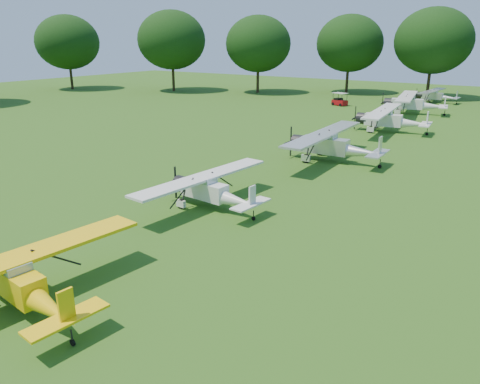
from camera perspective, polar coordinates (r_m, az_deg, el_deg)
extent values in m
plane|color=#1D4812|center=(24.37, -3.92, -2.32)|extent=(160.00, 160.00, 0.00)
cylinder|color=black|center=(76.71, 22.00, 12.37)|extent=(0.44, 0.44, 4.74)
ellipsoid|color=black|center=(76.46, 22.53, 16.67)|extent=(11.05, 11.05, 9.39)
cylinder|color=black|center=(80.15, 12.93, 13.32)|extent=(0.44, 0.44, 4.49)
ellipsoid|color=black|center=(79.90, 13.22, 17.23)|extent=(10.47, 10.47, 8.90)
cylinder|color=black|center=(78.34, 2.18, 13.63)|extent=(0.44, 0.44, 4.44)
ellipsoid|color=black|center=(78.09, 2.23, 17.60)|extent=(10.36, 10.36, 8.80)
cylinder|color=black|center=(81.76, -8.14, 13.78)|extent=(0.44, 0.44, 4.77)
ellipsoid|color=black|center=(81.53, -8.33, 17.87)|extent=(11.14, 11.14, 9.47)
cylinder|color=black|center=(89.04, -19.89, 13.19)|extent=(0.44, 0.44, 4.56)
ellipsoid|color=black|center=(88.82, -20.29, 16.76)|extent=(10.64, 10.64, 9.04)
cube|color=yellow|center=(17.38, -25.79, -9.73)|extent=(2.90, 1.15, 0.93)
cone|color=yellow|center=(15.51, -21.90, -13.22)|extent=(2.54, 1.07, 0.79)
cube|color=#8CA5B2|center=(17.25, -26.14, -8.20)|extent=(1.49, 0.97, 0.49)
cube|color=yellow|center=(17.16, -26.24, -7.53)|extent=(2.32, 9.44, 0.12)
cube|color=yellow|center=(14.60, -20.40, -13.08)|extent=(0.14, 0.49, 1.15)
cube|color=yellow|center=(14.87, -20.40, -14.27)|extent=(1.02, 2.54, 0.08)
cylinder|color=black|center=(18.64, -23.35, -9.76)|extent=(0.54, 0.20, 0.53)
cylinder|color=black|center=(15.13, -19.73, -16.89)|extent=(0.22, 0.09, 0.21)
cube|color=white|center=(24.78, -4.37, 0.25)|extent=(2.82, 1.07, 0.91)
cone|color=white|center=(23.36, -0.18, -1.17)|extent=(2.48, 0.99, 0.78)
cube|color=#8CA5B2|center=(24.69, -4.54, 1.33)|extent=(1.45, 0.92, 0.47)
cylinder|color=black|center=(25.88, -7.02, 0.95)|extent=(0.85, 0.96, 0.90)
cube|color=black|center=(26.27, -7.87, 1.18)|extent=(0.06, 0.11, 1.81)
cube|color=white|center=(24.63, -4.55, 1.81)|extent=(2.08, 9.22, 0.12)
cube|color=white|center=(22.71, 1.51, -0.60)|extent=(0.13, 0.48, 1.12)
cube|color=white|center=(22.89, 1.33, -1.47)|extent=(0.95, 2.47, 0.08)
cylinder|color=black|center=(24.73, -7.21, -1.47)|extent=(0.53, 0.18, 0.52)
cylinder|color=black|center=(26.17, -3.82, -0.24)|extent=(0.53, 0.18, 0.52)
cylinder|color=black|center=(23.05, 1.65, -3.24)|extent=(0.21, 0.09, 0.21)
cube|color=silver|center=(34.62, 10.31, 5.60)|extent=(3.47, 1.13, 1.13)
cone|color=silver|center=(33.73, 14.87, 4.66)|extent=(3.03, 1.06, 0.97)
cube|color=#8CA5B2|center=(34.53, 10.20, 6.57)|extent=(1.75, 1.04, 0.59)
cylinder|color=black|center=(35.39, 7.24, 6.02)|extent=(1.00, 1.15, 1.12)
cube|color=black|center=(35.68, 6.22, 6.16)|extent=(0.07, 0.13, 2.25)
cube|color=silver|center=(34.48, 10.23, 7.01)|extent=(1.93, 11.42, 0.15)
cube|color=silver|center=(33.33, 16.70, 5.29)|extent=(0.13, 0.59, 1.39)
cube|color=silver|center=(33.47, 16.45, 4.51)|extent=(1.01, 3.03, 0.10)
cylinder|color=black|center=(33.91, 8.04, 4.05)|extent=(0.65, 0.19, 0.64)
cylinder|color=black|center=(36.32, 9.78, 4.91)|extent=(0.65, 0.19, 0.64)
cylinder|color=black|center=(33.62, 16.67, 2.99)|extent=(0.26, 0.09, 0.26)
cube|color=white|center=(47.12, 17.06, 8.40)|extent=(3.48, 1.36, 1.11)
cone|color=white|center=(46.71, 20.51, 7.77)|extent=(3.06, 1.26, 0.96)
cube|color=#8CA5B2|center=(47.05, 17.00, 9.12)|extent=(1.79, 1.15, 0.58)
cylinder|color=black|center=(47.53, 14.66, 8.69)|extent=(1.07, 1.20, 1.10)
cube|color=black|center=(47.69, 13.85, 8.78)|extent=(0.08, 0.13, 2.23)
cube|color=white|center=(47.02, 17.03, 9.44)|extent=(2.71, 11.35, 0.15)
cube|color=white|center=(46.51, 21.88, 8.24)|extent=(0.17, 0.59, 1.38)
cube|color=white|center=(46.60, 21.68, 7.68)|extent=(1.21, 3.05, 0.10)
cylinder|color=black|center=(46.14, 15.61, 7.33)|extent=(0.65, 0.24, 0.64)
cylinder|color=black|center=(48.70, 16.30, 7.82)|extent=(0.65, 0.24, 0.64)
cylinder|color=black|center=(46.73, 21.82, 6.59)|extent=(0.26, 0.11, 0.25)
cube|color=white|center=(59.44, 19.70, 10.09)|extent=(3.66, 1.64, 1.16)
cone|color=white|center=(59.31, 22.57, 9.59)|extent=(3.21, 1.51, 0.99)
cube|color=#8CA5B2|center=(59.37, 19.65, 10.68)|extent=(1.91, 1.30, 0.61)
cylinder|color=black|center=(59.63, 17.67, 10.31)|extent=(1.18, 1.30, 1.15)
cube|color=black|center=(59.71, 16.98, 10.39)|extent=(0.09, 0.14, 2.32)
cube|color=white|center=(59.34, 19.68, 10.94)|extent=(3.59, 11.79, 0.15)
cube|color=white|center=(59.23, 23.71, 9.98)|extent=(0.21, 0.62, 1.43)
cube|color=white|center=(59.29, 23.54, 9.52)|extent=(1.46, 3.20, 0.10)
cylinder|color=black|center=(58.26, 18.62, 9.23)|extent=(0.68, 0.29, 0.66)
cylinder|color=black|center=(60.98, 18.90, 9.57)|extent=(0.68, 0.29, 0.66)
cylinder|color=black|center=(59.41, 23.64, 8.62)|extent=(0.28, 0.13, 0.26)
cube|color=silver|center=(71.34, 22.40, 10.78)|extent=(2.80, 0.99, 0.90)
cone|color=silver|center=(70.78, 24.21, 10.40)|extent=(2.45, 0.93, 0.77)
cube|color=#8CA5B2|center=(71.31, 22.38, 11.17)|extent=(1.42, 0.88, 0.47)
cylinder|color=black|center=(71.78, 21.13, 10.97)|extent=(0.83, 0.94, 0.90)
cube|color=black|center=(71.94, 20.70, 11.03)|extent=(0.06, 0.11, 1.81)
cube|color=silver|center=(71.29, 22.40, 11.34)|extent=(1.82, 9.19, 0.12)
cube|color=silver|center=(70.54, 24.94, 10.64)|extent=(0.12, 0.48, 1.12)
cube|color=silver|center=(70.60, 24.83, 10.34)|extent=(0.88, 2.45, 0.08)
cylinder|color=black|center=(70.57, 21.55, 10.28)|extent=(0.52, 0.17, 0.52)
cylinder|color=black|center=(72.62, 22.05, 10.42)|extent=(0.52, 0.17, 0.52)
cylinder|color=black|center=(70.65, 24.89, 9.75)|extent=(0.21, 0.08, 0.21)
cube|color=#A20B11|center=(64.48, 12.05, 10.62)|extent=(2.22, 1.70, 0.63)
cube|color=black|center=(64.61, 11.90, 10.97)|extent=(1.10, 1.20, 0.40)
cube|color=white|center=(64.33, 12.13, 11.71)|extent=(2.17, 1.75, 0.07)
cylinder|color=black|center=(64.55, 11.26, 10.50)|extent=(0.41, 0.26, 0.39)
cylinder|color=black|center=(65.36, 11.94, 10.55)|extent=(0.41, 0.26, 0.39)
cylinder|color=black|center=(63.65, 12.15, 10.34)|extent=(0.41, 0.26, 0.39)
cylinder|color=black|center=(64.47, 12.83, 10.39)|extent=(0.41, 0.26, 0.39)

